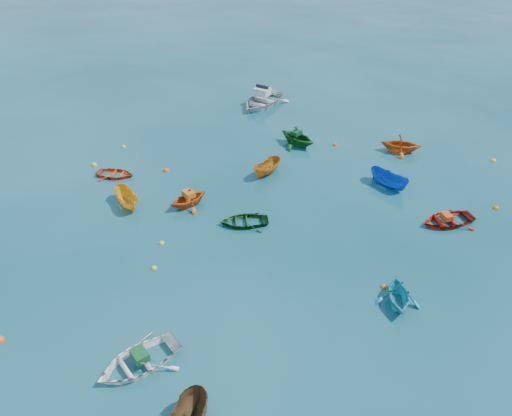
# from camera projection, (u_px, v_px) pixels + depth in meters

# --- Properties ---
(ground) EXTENTS (160.00, 160.00, 0.00)m
(ground) POSITION_uv_depth(u_px,v_px,m) (234.00, 269.00, 25.09)
(ground) COLOR #093743
(ground) RESTS_ON ground
(dinghy_white_near) EXTENTS (4.14, 4.26, 0.72)m
(dinghy_white_near) POSITION_uv_depth(u_px,v_px,m) (139.00, 365.00, 20.23)
(dinghy_white_near) COLOR white
(dinghy_white_near) RESTS_ON ground
(dinghy_orange_w) EXTENTS (3.15, 3.21, 1.28)m
(dinghy_orange_w) POSITION_uv_depth(u_px,v_px,m) (189.00, 206.00, 29.83)
(dinghy_orange_w) COLOR #D25213
(dinghy_orange_w) RESTS_ON ground
(sampan_yellow_mid) EXTENTS (2.63, 2.68, 1.05)m
(sampan_yellow_mid) POSITION_uv_depth(u_px,v_px,m) (128.00, 205.00, 29.85)
(sampan_yellow_mid) COLOR #FFA516
(sampan_yellow_mid) RESTS_ON ground
(dinghy_green_e) EXTENTS (3.22, 2.72, 0.57)m
(dinghy_green_e) POSITION_uv_depth(u_px,v_px,m) (244.00, 224.00, 28.30)
(dinghy_green_e) COLOR #0F4213
(dinghy_green_e) RESTS_ON ground
(dinghy_cyan_se) EXTENTS (2.38, 2.67, 1.29)m
(dinghy_cyan_se) POSITION_uv_depth(u_px,v_px,m) (397.00, 302.00, 23.16)
(dinghy_cyan_se) COLOR #1DA4B3
(dinghy_cyan_se) RESTS_ON ground
(dinghy_red_nw) EXTENTS (2.58, 1.90, 0.52)m
(dinghy_red_nw) POSITION_uv_depth(u_px,v_px,m) (116.00, 176.00, 32.68)
(dinghy_red_nw) COLOR red
(dinghy_red_nw) RESTS_ON ground
(sampan_orange_n) EXTENTS (1.97, 2.76, 1.00)m
(sampan_orange_n) POSITION_uv_depth(u_px,v_px,m) (267.00, 174.00, 32.93)
(sampan_orange_n) COLOR #B96811
(sampan_orange_n) RESTS_ON ground
(dinghy_green_n) EXTENTS (3.79, 3.65, 1.53)m
(dinghy_green_n) POSITION_uv_depth(u_px,v_px,m) (297.00, 145.00, 36.38)
(dinghy_green_n) COLOR #125115
(dinghy_green_n) RESTS_ON ground
(dinghy_red_ne) EXTENTS (3.80, 3.44, 0.65)m
(dinghy_red_ne) POSITION_uv_depth(u_px,v_px,m) (447.00, 223.00, 28.36)
(dinghy_red_ne) COLOR #A4180D
(dinghy_red_ne) RESTS_ON ground
(sampan_blue_far) EXTENTS (2.87, 2.49, 1.08)m
(sampan_blue_far) POSITION_uv_depth(u_px,v_px,m) (388.00, 186.00, 31.69)
(sampan_blue_far) COLOR blue
(sampan_blue_far) RESTS_ON ground
(dinghy_orange_far) EXTENTS (2.78, 2.41, 1.44)m
(dinghy_orange_far) POSITION_uv_depth(u_px,v_px,m) (400.00, 152.00, 35.50)
(dinghy_orange_far) COLOR #CC5413
(dinghy_orange_far) RESTS_ON ground
(motorboat_white) EXTENTS (4.96, 5.85, 1.63)m
(motorboat_white) POSITION_uv_depth(u_px,v_px,m) (262.00, 105.00, 42.58)
(motorboat_white) COLOR silver
(motorboat_white) RESTS_ON ground
(tarp_green_a) EXTENTS (0.94, 0.92, 0.36)m
(tarp_green_a) POSITION_uv_depth(u_px,v_px,m) (140.00, 355.00, 19.98)
(tarp_green_a) COLOR #134F25
(tarp_green_a) RESTS_ON dinghy_white_near
(tarp_orange_a) EXTENTS (0.91, 0.88, 0.35)m
(tarp_orange_a) POSITION_uv_depth(u_px,v_px,m) (189.00, 194.00, 29.39)
(tarp_orange_a) COLOR #C76714
(tarp_orange_a) RESTS_ON dinghy_orange_w
(tarp_green_b) EXTENTS (0.79, 0.85, 0.33)m
(tarp_green_b) POSITION_uv_depth(u_px,v_px,m) (296.00, 133.00, 35.92)
(tarp_green_b) COLOR #10401D
(tarp_green_b) RESTS_ON dinghy_green_n
(tarp_orange_b) EXTENTS (0.72, 0.78, 0.30)m
(tarp_orange_b) POSITION_uv_depth(u_px,v_px,m) (447.00, 216.00, 28.07)
(tarp_orange_b) COLOR #C94114
(tarp_orange_b) RESTS_ON dinghy_red_ne
(buoy_or_a) EXTENTS (0.39, 0.39, 0.39)m
(buoy_or_a) POSITION_uv_depth(u_px,v_px,m) (0.00, 340.00, 21.30)
(buoy_or_a) COLOR #FD5E0D
(buoy_or_a) RESTS_ON ground
(buoy_ye_a) EXTENTS (0.30, 0.30, 0.30)m
(buoy_ye_a) POSITION_uv_depth(u_px,v_px,m) (154.00, 268.00, 25.13)
(buoy_ye_a) COLOR yellow
(buoy_ye_a) RESTS_ON ground
(buoy_or_b) EXTENTS (0.30, 0.30, 0.30)m
(buoy_or_b) POSITION_uv_depth(u_px,v_px,m) (384.00, 287.00, 24.00)
(buoy_or_b) COLOR #D16C0B
(buoy_or_b) RESTS_ON ground
(buoy_ye_b) EXTENTS (0.33, 0.33, 0.33)m
(buoy_ye_b) POSITION_uv_depth(u_px,v_px,m) (124.00, 147.00, 36.09)
(buoy_ye_b) COLOR yellow
(buoy_ye_b) RESTS_ON ground
(buoy_or_c) EXTENTS (0.39, 0.39, 0.39)m
(buoy_or_c) POSITION_uv_depth(u_px,v_px,m) (166.00, 171.00, 33.23)
(buoy_or_c) COLOR #FF530D
(buoy_or_c) RESTS_ON ground
(buoy_ye_c) EXTENTS (0.31, 0.31, 0.31)m
(buoy_ye_c) POSITION_uv_depth(u_px,v_px,m) (162.00, 244.00, 26.80)
(buoy_ye_c) COLOR yellow
(buoy_ye_c) RESTS_ON ground
(buoy_or_d) EXTENTS (0.34, 0.34, 0.34)m
(buoy_or_d) POSITION_uv_depth(u_px,v_px,m) (496.00, 208.00, 29.57)
(buoy_or_d) COLOR orange
(buoy_or_d) RESTS_ON ground
(buoy_ye_d) EXTENTS (0.37, 0.37, 0.37)m
(buoy_ye_d) POSITION_uv_depth(u_px,v_px,m) (94.00, 165.00, 33.89)
(buoy_ye_d) COLOR yellow
(buoy_ye_d) RESTS_ON ground
(buoy_or_e) EXTENTS (0.31, 0.31, 0.31)m
(buoy_or_e) POSITION_uv_depth(u_px,v_px,m) (335.00, 145.00, 36.35)
(buoy_or_e) COLOR #E44C0C
(buoy_or_e) RESTS_ON ground
(buoy_ye_e) EXTENTS (0.38, 0.38, 0.38)m
(buoy_ye_e) POSITION_uv_depth(u_px,v_px,m) (493.00, 161.00, 34.37)
(buoy_ye_e) COLOR yellow
(buoy_ye_e) RESTS_ON ground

